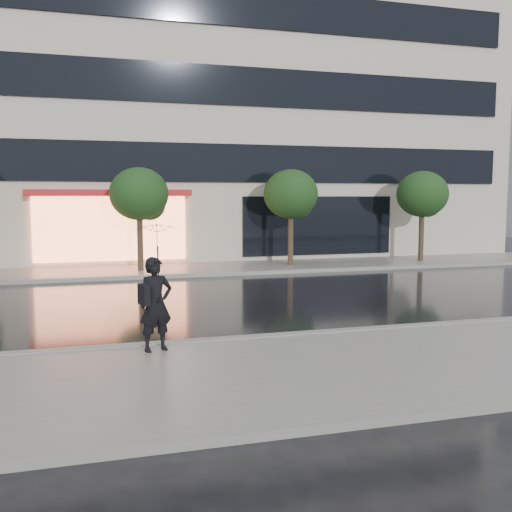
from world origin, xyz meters
name	(u,v)px	position (x,y,z in m)	size (l,w,h in m)	color
ground	(311,326)	(0.00, 0.00, 0.00)	(120.00, 120.00, 0.00)	black
sidewalk_near	(381,365)	(0.00, -3.25, 0.06)	(60.00, 4.50, 0.12)	slate
sidewalk_far	(217,268)	(0.00, 10.25, 0.06)	(60.00, 3.50, 0.12)	slate
curb_near	(329,334)	(0.00, -1.00, 0.07)	(60.00, 0.25, 0.14)	gray
curb_far	(227,274)	(0.00, 8.50, 0.07)	(60.00, 0.25, 0.14)	gray
office_building	(184,76)	(0.00, 17.97, 9.00)	(30.00, 12.76, 18.00)	#BAB39D
bg_building_right	(487,132)	(26.00, 28.00, 8.00)	(12.00, 12.00, 16.00)	#4C4C54
tree_mid_west	(141,196)	(-2.94, 10.03, 2.92)	(2.20, 2.20, 3.99)	#33261C
tree_mid_east	(292,196)	(3.06, 10.03, 2.92)	(2.20, 2.20, 3.99)	#33261C
tree_far_east	(423,196)	(9.06, 10.03, 2.92)	(2.20, 2.20, 3.99)	#33261C
pedestrian_with_umbrella	(157,270)	(-3.58, -1.49, 1.61)	(1.11, 1.12, 2.34)	black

